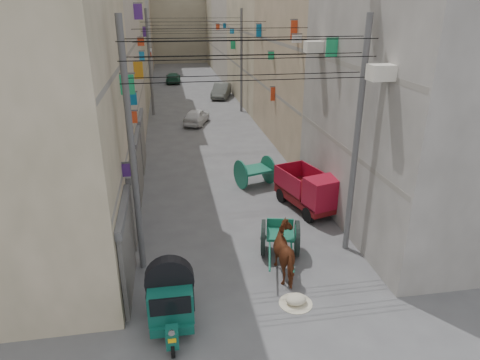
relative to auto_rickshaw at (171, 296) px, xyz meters
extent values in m
cube|color=gray|center=(-1.42, 5.01, 2.25)|extent=(0.25, 9.80, 0.18)
cube|color=gray|center=(-1.42, 5.01, 5.25)|extent=(0.25, 9.80, 0.18)
cube|color=#ACA293|center=(-5.30, 16.01, 5.05)|extent=(8.00, 12.00, 12.00)
cube|color=gray|center=(-1.42, 16.01, 2.25)|extent=(0.25, 11.76, 0.18)
cube|color=gray|center=(-1.42, 16.01, 5.25)|extent=(0.25, 11.76, 0.18)
cube|color=#AEA489|center=(-5.30, 29.01, 6.05)|extent=(8.00, 14.00, 14.00)
cube|color=gray|center=(-1.42, 29.01, 2.25)|extent=(0.25, 13.72, 0.18)
cube|color=gray|center=(-1.42, 29.01, 5.25)|extent=(0.25, 13.72, 0.18)
cube|color=#A29C97|center=(-5.30, 43.01, 4.95)|extent=(8.00, 14.00, 11.80)
cube|color=gray|center=(-1.42, 43.01, 2.25)|extent=(0.25, 13.72, 0.18)
cube|color=gray|center=(-1.42, 43.01, 5.25)|extent=(0.25, 13.72, 0.18)
cube|color=tan|center=(-5.30, 56.01, 5.80)|extent=(8.00, 12.00, 13.50)
cube|color=gray|center=(-1.42, 56.01, 2.25)|extent=(0.25, 11.76, 0.18)
cube|color=gray|center=(-1.42, 56.01, 5.25)|extent=(0.25, 11.76, 0.18)
cube|color=#A29C97|center=(10.70, 5.01, 5.55)|extent=(8.00, 10.00, 13.00)
cube|color=gray|center=(6.82, 5.01, 2.25)|extent=(0.25, 9.80, 0.18)
cube|color=gray|center=(6.82, 5.01, 5.25)|extent=(0.25, 9.80, 0.18)
cube|color=tan|center=(10.70, 16.01, 5.05)|extent=(8.00, 12.00, 12.00)
cube|color=gray|center=(6.82, 16.01, 2.25)|extent=(0.25, 11.76, 0.18)
cube|color=gray|center=(6.82, 16.01, 5.25)|extent=(0.25, 11.76, 0.18)
cube|color=#C8B497|center=(10.70, 29.01, 6.05)|extent=(8.00, 14.00, 14.00)
cube|color=gray|center=(6.82, 29.01, 2.25)|extent=(0.25, 13.72, 0.18)
cube|color=gray|center=(6.82, 29.01, 5.25)|extent=(0.25, 13.72, 0.18)
cube|color=#ACA293|center=(10.70, 43.01, 4.95)|extent=(8.00, 14.00, 11.80)
cube|color=gray|center=(6.82, 43.01, 2.25)|extent=(0.25, 13.72, 0.18)
cube|color=gray|center=(6.82, 43.01, 5.25)|extent=(0.25, 13.72, 0.18)
cube|color=#AEA489|center=(10.70, 56.01, 5.80)|extent=(8.00, 12.00, 13.50)
cube|color=gray|center=(6.82, 56.01, 2.25)|extent=(0.25, 11.76, 0.18)
cube|color=gray|center=(6.82, 56.01, 5.25)|extent=(0.25, 11.76, 0.18)
cube|color=#AEA489|center=(2.70, 63.01, 5.55)|extent=(22.00, 10.00, 13.00)
cube|color=#47474C|center=(-1.22, 1.81, 0.35)|extent=(0.12, 3.00, 2.60)
cube|color=#545457|center=(-1.20, 1.81, 1.80)|extent=(0.18, 3.20, 0.25)
cube|color=#47474C|center=(-1.22, 5.51, 0.35)|extent=(0.12, 3.00, 2.60)
cube|color=#545457|center=(-1.20, 5.51, 1.80)|extent=(0.18, 3.20, 0.25)
cube|color=#47474C|center=(-1.22, 9.21, 0.35)|extent=(0.12, 3.00, 2.60)
cube|color=#545457|center=(-1.20, 9.21, 1.80)|extent=(0.18, 3.20, 0.25)
cube|color=#47474C|center=(-1.22, 13.01, 0.35)|extent=(0.12, 3.00, 2.60)
cube|color=#545457|center=(-1.20, 13.01, 1.80)|extent=(0.18, 3.20, 0.25)
cube|color=#1C88C7|center=(6.51, 31.29, 5.03)|extent=(0.38, 0.08, 0.41)
cube|color=silver|center=(-1.17, 38.62, 2.67)|extent=(0.27, 0.08, 0.71)
cube|color=#4E227F|center=(-1.08, 3.44, 2.40)|extent=(0.44, 0.08, 0.42)
cube|color=orange|center=(-1.08, 12.80, 4.22)|extent=(0.45, 0.08, 0.84)
cube|color=red|center=(6.49, 41.88, 4.96)|extent=(0.41, 0.08, 0.59)
cube|color=red|center=(-1.11, 6.77, 3.29)|extent=(0.38, 0.08, 0.44)
cube|color=#1C9D5D|center=(6.48, 30.55, 3.90)|extent=(0.43, 0.08, 0.72)
cube|color=#0D6396|center=(6.56, 36.62, 5.30)|extent=(0.28, 0.08, 0.44)
cube|color=#4E227F|center=(-1.06, 17.01, 6.91)|extent=(0.48, 0.08, 0.84)
cube|color=#B13317|center=(-1.15, 35.08, 2.72)|extent=(0.31, 0.08, 0.44)
cube|color=#1C9D5D|center=(6.52, 16.03, 4.46)|extent=(0.35, 0.08, 0.45)
cube|color=#0D6396|center=(6.53, 19.66, 5.70)|extent=(0.34, 0.08, 0.79)
cube|color=#0D6396|center=(-1.16, 9.03, 3.55)|extent=(0.28, 0.08, 0.52)
cube|color=#4E227F|center=(-1.16, 26.63, 5.31)|extent=(0.28, 0.08, 0.74)
cube|color=red|center=(6.57, 15.52, 2.27)|extent=(0.26, 0.08, 0.80)
cube|color=#0D6396|center=(6.53, 6.38, 5.74)|extent=(0.34, 0.08, 0.55)
cube|color=#1C9D5D|center=(-1.07, 5.56, 4.73)|extent=(0.47, 0.08, 0.67)
cube|color=red|center=(-1.10, 18.16, 5.19)|extent=(0.40, 0.08, 0.47)
cube|color=#1C88C7|center=(-1.14, 18.67, 4.29)|extent=(0.32, 0.08, 0.55)
cube|color=silver|center=(6.46, 10.75, 5.78)|extent=(0.47, 0.08, 0.35)
cube|color=red|center=(6.54, 11.58, 6.12)|extent=(0.32, 0.08, 0.89)
cube|color=#1C9D5D|center=(6.48, 6.30, 5.78)|extent=(0.44, 0.08, 0.69)
cube|color=orange|center=(-1.36, 3.01, 2.05)|extent=(0.10, 3.20, 0.80)
cube|color=#0D6396|center=(-1.36, 12.01, 2.05)|extent=(0.10, 3.20, 0.80)
cube|color=#B13317|center=(-1.36, 24.01, 2.05)|extent=(0.10, 3.20, 0.80)
cube|color=orange|center=(-1.36, 36.01, 2.05)|extent=(0.10, 3.20, 0.80)
cube|color=#4E227F|center=(6.76, 3.01, 2.05)|extent=(0.10, 3.20, 0.80)
cube|color=#0D6396|center=(6.76, 12.01, 2.05)|extent=(0.10, 3.20, 0.80)
cube|color=#1C9D5D|center=(6.76, 24.01, 2.05)|extent=(0.10, 3.20, 0.80)
cube|color=silver|center=(6.76, 36.01, 2.05)|extent=(0.10, 3.20, 0.80)
cube|color=silver|center=(6.35, 2.01, 5.45)|extent=(0.70, 0.55, 0.45)
cube|color=silver|center=(6.35, 8.01, 5.65)|extent=(0.70, 0.55, 0.45)
cylinder|color=#545457|center=(-0.90, 3.01, 3.05)|extent=(0.20, 0.20, 8.00)
cylinder|color=#545457|center=(6.30, 3.01, 3.05)|extent=(0.20, 0.20, 8.00)
cylinder|color=#545457|center=(-0.90, 25.01, 3.05)|extent=(0.20, 0.20, 8.00)
cylinder|color=#545457|center=(6.30, 25.01, 3.05)|extent=(0.20, 0.20, 8.00)
cylinder|color=black|center=(2.70, 2.51, 5.25)|extent=(7.40, 0.02, 0.02)
cylinder|color=black|center=(2.70, 2.51, 5.85)|extent=(7.40, 0.02, 0.02)
cylinder|color=black|center=(2.70, 2.51, 6.35)|extent=(7.40, 0.02, 0.02)
cylinder|color=black|center=(2.70, 3.51, 5.25)|extent=(7.40, 0.02, 0.02)
cylinder|color=black|center=(2.70, 3.51, 5.85)|extent=(7.40, 0.02, 0.02)
cylinder|color=black|center=(2.70, 3.51, 6.35)|extent=(7.40, 0.02, 0.02)
cylinder|color=black|center=(2.70, 9.01, 5.25)|extent=(7.40, 0.02, 0.02)
cylinder|color=black|center=(2.70, 9.01, 5.85)|extent=(7.40, 0.02, 0.02)
cylinder|color=black|center=(2.70, 9.01, 6.35)|extent=(7.40, 0.02, 0.02)
cylinder|color=black|center=(2.70, 17.01, 5.25)|extent=(7.40, 0.02, 0.02)
cylinder|color=black|center=(2.70, 17.01, 5.85)|extent=(7.40, 0.02, 0.02)
cylinder|color=black|center=(2.70, 17.01, 6.35)|extent=(7.40, 0.02, 0.02)
cylinder|color=black|center=(2.70, 25.01, 5.25)|extent=(7.40, 0.02, 0.02)
cylinder|color=black|center=(2.70, 25.01, 5.85)|extent=(7.40, 0.02, 0.02)
cylinder|color=black|center=(2.70, 25.01, 6.35)|extent=(7.40, 0.02, 0.02)
cylinder|color=black|center=(-0.01, -1.17, -0.70)|extent=(0.11, 0.51, 0.51)
cylinder|color=black|center=(-0.49, 0.56, -0.70)|extent=(0.11, 0.51, 0.51)
cylinder|color=black|center=(0.50, 0.55, -0.70)|extent=(0.11, 0.51, 0.51)
cube|color=#0E4F42|center=(0.00, 0.01, -0.51)|extent=(1.14, 1.73, 0.25)
cube|color=#0E4F42|center=(-0.01, -1.12, -0.41)|extent=(0.32, 0.41, 0.50)
cylinder|color=silver|center=(-0.01, -1.33, -0.09)|extent=(0.16, 0.05, 0.16)
cube|color=yellow|center=(-0.01, -1.35, -0.32)|extent=(0.20, 0.03, 0.11)
cube|color=#0E4F42|center=(0.00, 0.05, 0.00)|extent=(1.19, 1.55, 0.86)
cube|color=black|center=(-0.01, -0.73, 0.23)|extent=(1.04, 0.06, 0.50)
cube|color=black|center=(-0.60, 0.06, 0.09)|extent=(0.04, 1.09, 0.59)
cube|color=black|center=(0.60, 0.05, 0.09)|extent=(0.04, 1.09, 0.59)
cube|color=white|center=(-0.01, -0.76, -0.45)|extent=(1.13, 0.05, 0.05)
cylinder|color=black|center=(3.27, 3.16, -0.31)|extent=(0.43, 1.27, 1.27)
cylinder|color=#166048|center=(3.27, 3.16, -0.31)|extent=(0.38, 1.00, 0.99)
cylinder|color=#545457|center=(3.27, 3.16, -0.31)|extent=(0.23, 0.21, 0.16)
cylinder|color=black|center=(4.41, 2.89, -0.31)|extent=(0.43, 1.27, 1.27)
cylinder|color=#166048|center=(4.41, 2.89, -0.31)|extent=(0.38, 1.00, 0.99)
cylinder|color=#545457|center=(4.41, 2.89, -0.31)|extent=(0.23, 0.21, 0.16)
cylinder|color=#545457|center=(3.84, 3.02, -0.31)|extent=(1.21, 0.36, 0.07)
cube|color=#166048|center=(3.84, 3.02, -0.15)|extent=(1.16, 1.19, 0.09)
cube|color=#166048|center=(3.94, 3.47, 0.05)|extent=(0.94, 0.29, 0.32)
cylinder|color=#166048|center=(3.22, 2.01, -0.22)|extent=(0.55, 2.04, 0.06)
cylinder|color=#166048|center=(3.93, 1.84, -0.22)|extent=(0.55, 2.04, 0.06)
cylinder|color=black|center=(5.58, 5.17, -0.63)|extent=(0.34, 0.66, 0.64)
cylinder|color=black|center=(5.01, 7.20, -0.63)|extent=(0.34, 0.66, 0.64)
cylinder|color=black|center=(6.79, 5.51, -0.63)|extent=(0.34, 0.66, 0.64)
cylinder|color=black|center=(6.21, 7.55, -0.63)|extent=(0.34, 0.66, 0.64)
cube|color=#5A0C0F|center=(5.90, 6.36, -0.42)|extent=(2.21, 3.44, 0.34)
cube|color=maroon|center=(6.20, 5.29, 0.25)|extent=(1.62, 1.35, 1.20)
cube|color=black|center=(6.32, 4.86, 0.35)|extent=(1.22, 0.40, 0.53)
cube|color=#5A0C0F|center=(5.75, 6.87, -0.16)|extent=(1.97, 2.43, 0.12)
cube|color=maroon|center=(5.08, 6.67, 0.25)|extent=(0.63, 2.05, 0.82)
cube|color=maroon|center=(6.43, 7.06, 0.25)|extent=(0.63, 2.05, 0.82)
cube|color=maroon|center=(5.47, 7.87, 0.25)|extent=(1.40, 0.45, 0.82)
cylinder|color=#166048|center=(3.48, 9.04, -0.24)|extent=(0.49, 1.37, 1.41)
cylinder|color=#166048|center=(4.93, 9.49, -0.24)|extent=(0.49, 1.37, 1.41)
cube|color=#166048|center=(4.20, 9.27, -0.11)|extent=(1.65, 1.54, 0.11)
cylinder|color=#545457|center=(4.20, 9.27, -0.24)|extent=(1.53, 0.55, 0.09)
ellipsoid|color=beige|center=(3.61, 0.27, -0.79)|extent=(0.62, 0.50, 0.31)
imported|color=brown|center=(3.77, 1.76, -0.13)|extent=(0.99, 1.98, 1.63)
imported|color=silver|center=(2.31, 21.49, -0.37)|extent=(2.42, 3.64, 1.15)
imported|color=#4E534F|center=(5.40, 31.00, -0.28)|extent=(2.51, 4.27, 1.33)
imported|color=#1D553E|center=(1.09, 40.28, -0.39)|extent=(1.77, 3.93, 1.12)
camera|label=1|loc=(0.24, -9.63, 7.23)|focal=32.00mm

